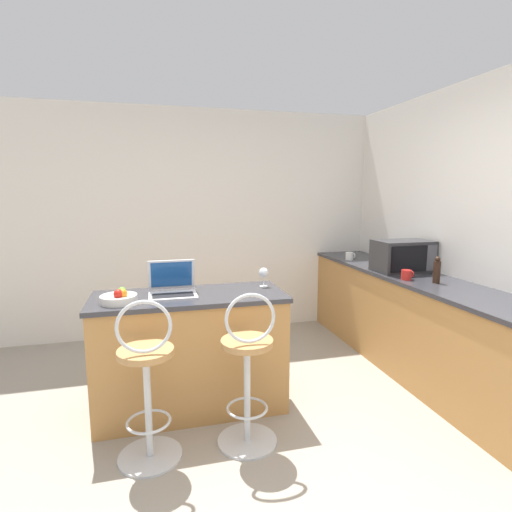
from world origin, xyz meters
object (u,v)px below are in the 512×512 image
(bar_stool_near, at_px, (147,384))
(bar_stool_far, at_px, (248,373))
(microwave, at_px, (403,256))
(mug_white, at_px, (350,256))
(fruit_bowl, at_px, (119,298))
(mug_blue, at_px, (381,256))
(laptop, at_px, (172,286))
(mug_red, at_px, (407,275))
(pepper_mill, at_px, (437,271))
(wine_glass_short, at_px, (264,273))

(bar_stool_near, height_order, bar_stool_far, same)
(bar_stool_far, relative_size, microwave, 1.98)
(mug_white, bearing_deg, microwave, -76.66)
(fruit_bowl, distance_m, mug_blue, 2.91)
(laptop, height_order, mug_blue, laptop)
(fruit_bowl, relative_size, mug_white, 2.41)
(fruit_bowl, relative_size, mug_red, 2.39)
(laptop, bearing_deg, mug_red, -0.12)
(mug_white, distance_m, pepper_mill, 1.25)
(laptop, distance_m, mug_red, 2.01)
(laptop, bearing_deg, wine_glass_short, 4.50)
(bar_stool_near, height_order, wine_glass_short, wine_glass_short)
(mug_white, distance_m, wine_glass_short, 1.64)
(mug_red, bearing_deg, bar_stool_near, -164.73)
(bar_stool_near, bearing_deg, mug_blue, 31.23)
(mug_blue, distance_m, mug_white, 0.34)
(mug_white, bearing_deg, pepper_mill, -82.77)
(laptop, bearing_deg, mug_white, 27.77)
(mug_white, bearing_deg, bar_stool_far, -133.47)
(mug_blue, height_order, mug_white, mug_blue)
(bar_stool_near, height_order, mug_white, bar_stool_near)
(fruit_bowl, relative_size, wine_glass_short, 1.60)
(mug_blue, relative_size, mug_white, 0.98)
(laptop, height_order, fruit_bowl, laptop)
(laptop, distance_m, fruit_bowl, 0.40)
(wine_glass_short, bearing_deg, pepper_mill, -9.17)
(mug_red, bearing_deg, pepper_mill, -46.04)
(bar_stool_far, xyz_separation_m, mug_white, (1.58, 1.67, 0.45))
(mug_white, bearing_deg, fruit_bowl, -152.84)
(fruit_bowl, xyz_separation_m, wine_glass_short, (1.09, 0.22, 0.08))
(bar_stool_far, bearing_deg, mug_red, 20.94)
(bar_stool_near, bearing_deg, mug_white, 37.01)
(bar_stool_far, height_order, wine_glass_short, wine_glass_short)
(mug_red, bearing_deg, fruit_bowl, -176.21)
(wine_glass_short, bearing_deg, bar_stool_far, -113.66)
(fruit_bowl, bearing_deg, mug_white, 27.16)
(mug_blue, relative_size, mug_red, 0.98)
(bar_stool_near, xyz_separation_m, mug_white, (2.21, 1.67, 0.45))
(pepper_mill, bearing_deg, fruit_bowl, 179.67)
(mug_blue, xyz_separation_m, mug_red, (-0.32, -0.93, -0.01))
(bar_stool_far, relative_size, fruit_bowl, 4.23)
(microwave, bearing_deg, mug_red, -118.99)
(microwave, bearing_deg, bar_stool_near, -158.66)
(bar_stool_far, height_order, microwave, microwave)
(bar_stool_near, bearing_deg, wine_glass_short, 35.72)
(bar_stool_far, relative_size, wine_glass_short, 6.77)
(laptop, bearing_deg, microwave, 8.48)
(bar_stool_near, distance_m, bar_stool_far, 0.63)
(microwave, relative_size, mug_white, 5.15)
(laptop, relative_size, mug_white, 3.38)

